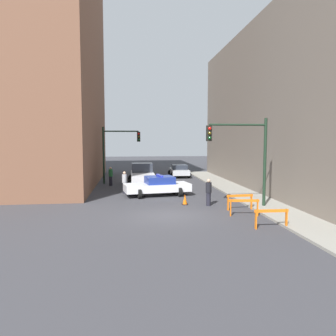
{
  "coord_description": "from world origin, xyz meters",
  "views": [
    {
      "loc": [
        -2.09,
        -17.13,
        4.1
      ],
      "look_at": [
        0.79,
        7.05,
        1.93
      ],
      "focal_mm": 35.0,
      "sensor_mm": 36.0,
      "label": 1
    }
  ],
  "objects": [
    {
      "name": "pedestrian_crossing",
      "position": [
        -2.46,
        7.56,
        0.86
      ],
      "size": [
        0.5,
        0.5,
        1.66
      ],
      "rotation": [
        0.0,
        0.0,
        2.19
      ],
      "color": "black",
      "rests_on": "ground_plane"
    },
    {
      "name": "barrier_front",
      "position": [
        4.33,
        -3.12,
        0.62
      ],
      "size": [
        1.6,
        0.2,
        0.9
      ],
      "rotation": [
        0.0,
        0.0,
        -0.03
      ],
      "color": "orange",
      "rests_on": "ground_plane"
    },
    {
      "name": "parked_car_near",
      "position": [
        3.33,
        17.96,
        0.67
      ],
      "size": [
        2.38,
        4.36,
        1.31
      ],
      "rotation": [
        0.0,
        0.0,
        -0.04
      ],
      "color": "silver",
      "rests_on": "ground_plane"
    },
    {
      "name": "police_car",
      "position": [
        -0.05,
        6.26,
        0.72
      ],
      "size": [
        4.93,
        2.82,
        1.52
      ],
      "rotation": [
        0.0,
        0.0,
        1.73
      ],
      "color": "white",
      "rests_on": "ground_plane"
    },
    {
      "name": "traffic_cone",
      "position": [
        1.35,
        2.79,
        0.32
      ],
      "size": [
        0.36,
        0.36,
        0.66
      ],
      "color": "black",
      "rests_on": "ground_plane"
    },
    {
      "name": "barrier_mid",
      "position": [
        3.96,
        -0.58,
        0.62
      ],
      "size": [
        1.59,
        0.34,
        0.9
      ],
      "rotation": [
        0.0,
        0.0,
        -0.13
      ],
      "color": "orange",
      "rests_on": "ground_plane"
    },
    {
      "name": "ground_plane",
      "position": [
        0.0,
        0.0,
        0.0
      ],
      "size": [
        120.0,
        120.0,
        0.0
      ],
      "primitive_type": "plane",
      "color": "#38383D"
    },
    {
      "name": "barrier_back",
      "position": [
        4.26,
        0.93,
        0.62
      ],
      "size": [
        1.6,
        0.27,
        0.9
      ],
      "rotation": [
        0.0,
        0.0,
        0.08
      ],
      "color": "orange",
      "rests_on": "ground_plane"
    },
    {
      "name": "traffic_light_far",
      "position": [
        -3.3,
        13.14,
        3.4
      ],
      "size": [
        3.44,
        0.35,
        5.2
      ],
      "color": "black",
      "rests_on": "ground_plane"
    },
    {
      "name": "traffic_light_near",
      "position": [
        4.73,
        1.38,
        3.53
      ],
      "size": [
        3.64,
        0.35,
        5.2
      ],
      "color": "black",
      "rests_on": "sidewalk_right"
    },
    {
      "name": "building_right",
      "position": [
        13.4,
        8.0,
        6.6
      ],
      "size": [
        12.0,
        28.0,
        13.21
      ],
      "color": "#6B6056",
      "rests_on": "ground_plane"
    },
    {
      "name": "building_corner_left",
      "position": [
        -12.0,
        14.0,
        12.17
      ],
      "size": [
        14.0,
        20.0,
        24.35
      ],
      "color": "brown",
      "rests_on": "ground_plane"
    },
    {
      "name": "white_truck",
      "position": [
        -0.93,
        11.9,
        0.91
      ],
      "size": [
        2.65,
        5.41,
        1.9
      ],
      "rotation": [
        0.0,
        0.0,
        -0.0
      ],
      "color": "silver",
      "rests_on": "ground_plane"
    },
    {
      "name": "sidewalk_right",
      "position": [
        6.2,
        0.0,
        0.06
      ],
      "size": [
        2.4,
        44.0,
        0.12
      ],
      "color": "gray",
      "rests_on": "ground_plane"
    },
    {
      "name": "pedestrian_sidewalk",
      "position": [
        2.73,
        2.28,
        0.86
      ],
      "size": [
        0.51,
        0.51,
        1.66
      ],
      "rotation": [
        0.0,
        0.0,
        5.45
      ],
      "color": "black",
      "rests_on": "ground_plane"
    },
    {
      "name": "pedestrian_corner",
      "position": [
        -3.72,
        11.84,
        0.86
      ],
      "size": [
        0.47,
        0.47,
        1.66
      ],
      "rotation": [
        0.0,
        0.0,
        1.19
      ],
      "color": "black",
      "rests_on": "ground_plane"
    }
  ]
}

